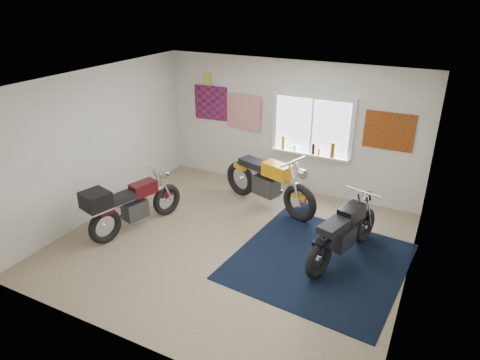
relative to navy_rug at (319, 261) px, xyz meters
The scene contains 10 objects.
ground 1.48m from the navy_rug, behind, with size 5.50×5.50×0.00m, color #9E896B.
room_shell 2.20m from the navy_rug, behind, with size 5.50×5.50×5.50m.
navy_rug is the anchor object (origin of this frame).
window_assembly 2.85m from the navy_rug, 112.72° to the left, with size 1.66×0.17×1.26m.
oil_bottles 2.63m from the navy_rug, 111.86° to the left, with size 1.12×0.09×0.30m.
flag_display 4.62m from the navy_rug, 145.39° to the left, with size 1.60×0.10×1.17m.
triumph_poster 2.83m from the navy_rug, 78.30° to the left, with size 0.90×0.03×0.70m, color #A54C14.
yellow_triumph 2.06m from the navy_rug, 137.44° to the left, with size 2.19×0.92×1.14m.
black_chrome_bike 0.58m from the navy_rug, 43.28° to the left, with size 0.77×1.92×1.01m.
maroon_tourer 3.35m from the navy_rug, 169.78° to the right, with size 0.86×1.92×0.98m.
Camera 1 is at (2.89, -5.43, 3.96)m, focal length 32.00 mm.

